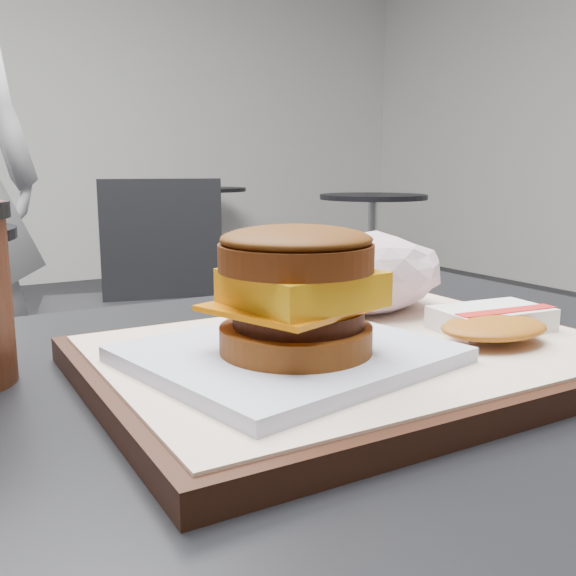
{
  "coord_description": "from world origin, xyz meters",
  "views": [
    {
      "loc": [
        -0.25,
        -0.38,
        0.92
      ],
      "look_at": [
        -0.03,
        0.0,
        0.83
      ],
      "focal_mm": 40.0,
      "sensor_mm": 36.0,
      "label": 1
    }
  ],
  "objects_px": {
    "breakfast_sandwich": "(294,306)",
    "crumpled_wrapper": "(360,272)",
    "serving_tray": "(355,357)",
    "neighbor_chair": "(128,293)",
    "hash_brown": "(492,322)"
  },
  "relations": [
    {
      "from": "breakfast_sandwich",
      "to": "crumpled_wrapper",
      "type": "distance_m",
      "value": 0.17
    },
    {
      "from": "serving_tray",
      "to": "neighbor_chair",
      "type": "relative_size",
      "value": 0.43
    },
    {
      "from": "breakfast_sandwich",
      "to": "hash_brown",
      "type": "xyz_separation_m",
      "value": [
        0.17,
        -0.01,
        -0.03
      ]
    },
    {
      "from": "breakfast_sandwich",
      "to": "crumpled_wrapper",
      "type": "relative_size",
      "value": 1.37
    },
    {
      "from": "serving_tray",
      "to": "breakfast_sandwich",
      "type": "height_order",
      "value": "breakfast_sandwich"
    },
    {
      "from": "hash_brown",
      "to": "crumpled_wrapper",
      "type": "relative_size",
      "value": 0.77
    },
    {
      "from": "serving_tray",
      "to": "crumpled_wrapper",
      "type": "relative_size",
      "value": 2.38
    },
    {
      "from": "hash_brown",
      "to": "neighbor_chair",
      "type": "bearing_deg",
      "value": 83.29
    },
    {
      "from": "breakfast_sandwich",
      "to": "neighbor_chair",
      "type": "relative_size",
      "value": 0.25
    },
    {
      "from": "breakfast_sandwich",
      "to": "hash_brown",
      "type": "height_order",
      "value": "breakfast_sandwich"
    },
    {
      "from": "crumpled_wrapper",
      "to": "neighbor_chair",
      "type": "bearing_deg",
      "value": 81.5
    },
    {
      "from": "breakfast_sandwich",
      "to": "neighbor_chair",
      "type": "height_order",
      "value": "breakfast_sandwich"
    },
    {
      "from": "serving_tray",
      "to": "crumpled_wrapper",
      "type": "distance_m",
      "value": 0.12
    },
    {
      "from": "breakfast_sandwich",
      "to": "neighbor_chair",
      "type": "distance_m",
      "value": 1.77
    },
    {
      "from": "serving_tray",
      "to": "hash_brown",
      "type": "height_order",
      "value": "hash_brown"
    }
  ]
}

